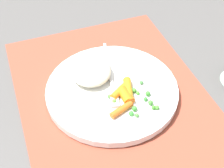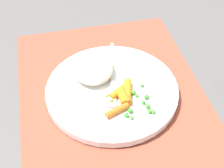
{
  "view_description": "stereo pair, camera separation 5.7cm",
  "coord_description": "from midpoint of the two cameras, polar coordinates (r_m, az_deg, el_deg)",
  "views": [
    {
      "loc": [
        0.42,
        -0.15,
        0.48
      ],
      "look_at": [
        0.0,
        0.0,
        0.03
      ],
      "focal_mm": 51.54,
      "sensor_mm": 36.0,
      "label": 1
    },
    {
      "loc": [
        0.43,
        -0.1,
        0.48
      ],
      "look_at": [
        0.0,
        0.0,
        0.03
      ],
      "focal_mm": 51.54,
      "sensor_mm": 36.0,
      "label": 2
    }
  ],
  "objects": [
    {
      "name": "placemat",
      "position": [
        0.65,
        2.49,
        -1.85
      ],
      "size": [
        0.47,
        0.37,
        0.01
      ],
      "primitive_type": "cube",
      "color": "#9E4733",
      "rests_on": "ground_plane"
    },
    {
      "name": "fork",
      "position": [
        0.65,
        2.5,
        0.7
      ],
      "size": [
        0.19,
        0.05,
        0.01
      ],
      "color": "silver",
      "rests_on": "plate"
    },
    {
      "name": "plate",
      "position": [
        0.64,
        2.52,
        -1.21
      ],
      "size": [
        0.26,
        0.26,
        0.01
      ],
      "primitive_type": "cylinder",
      "color": "white",
      "rests_on": "placemat"
    },
    {
      "name": "pea_scatter",
      "position": [
        0.61,
        6.73,
        -3.32
      ],
      "size": [
        0.08,
        0.08,
        0.01
      ],
      "color": "#4FA345",
      "rests_on": "plate"
    },
    {
      "name": "ground_plane",
      "position": [
        0.65,
        2.48,
        -2.03
      ],
      "size": [
        2.4,
        2.4,
        0.0
      ],
      "primitive_type": "plane",
      "color": "#565451"
    },
    {
      "name": "rice_mound",
      "position": [
        0.65,
        -0.98,
        2.57
      ],
      "size": [
        0.09,
        0.08,
        0.03
      ],
      "primitive_type": "ellipsoid",
      "color": "beige",
      "rests_on": "plate"
    },
    {
      "name": "carrot_portion",
      "position": [
        0.61,
        4.59,
        -2.24
      ],
      "size": [
        0.08,
        0.07,
        0.02
      ],
      "color": "orange",
      "rests_on": "plate"
    }
  ]
}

